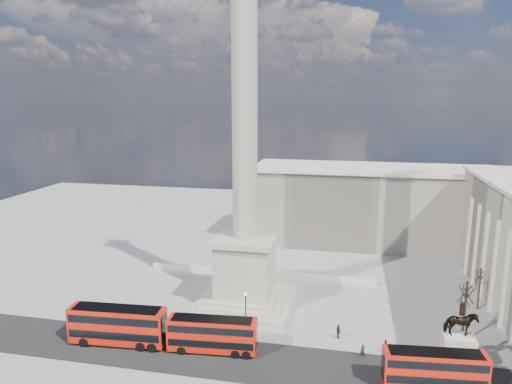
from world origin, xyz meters
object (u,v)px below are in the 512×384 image
object	(u,v)px
red_bus_c	(435,369)
pedestrian_standing	(385,346)
nelsons_column	(245,223)
red_bus_b	(213,334)
pedestrian_crossing	(338,331)
equestrian_statue	(458,349)
victorian_lamp	(245,309)
pedestrian_walking	(363,351)
red_bus_a	(118,325)

from	to	relation	value
red_bus_c	pedestrian_standing	world-z (taller)	red_bus_c
nelsons_column	pedestrian_standing	distance (m)	25.28
nelsons_column	red_bus_b	world-z (taller)	nelsons_column
red_bus_b	pedestrian_crossing	distance (m)	16.53
pedestrian_crossing	red_bus_c	bearing A→B (deg)	-165.94
red_bus_c	equestrian_statue	bearing A→B (deg)	42.69
victorian_lamp	pedestrian_walking	size ratio (longest dim) A/B	3.39
pedestrian_walking	red_bus_b	bearing A→B (deg)	-162.25
equestrian_statue	pedestrian_walking	xyz separation A→B (m)	(-10.38, 1.25, -2.26)
red_bus_a	pedestrian_walking	xyz separation A→B (m)	(30.49, 3.11, -1.76)
equestrian_statue	pedestrian_walking	bearing A→B (deg)	173.13
red_bus_a	red_bus_b	distance (m)	12.33
pedestrian_crossing	pedestrian_walking	bearing A→B (deg)	-179.65
victorian_lamp	equestrian_statue	size ratio (longest dim) A/B	0.66
nelsons_column	victorian_lamp	world-z (taller)	nelsons_column
nelsons_column	red_bus_a	bearing A→B (deg)	-132.17
victorian_lamp	equestrian_statue	distance (m)	25.97
red_bus_a	pedestrian_walking	size ratio (longest dim) A/B	7.27
red_bus_a	equestrian_statue	distance (m)	40.92
red_bus_c	nelsons_column	bearing A→B (deg)	141.40
red_bus_b	pedestrian_standing	distance (m)	21.42
red_bus_a	victorian_lamp	world-z (taller)	victorian_lamp
pedestrian_walking	red_bus_a	bearing A→B (deg)	-163.95
red_bus_a	equestrian_statue	size ratio (longest dim) A/B	1.40
red_bus_b	red_bus_c	bearing A→B (deg)	-9.60
red_bus_c	pedestrian_standing	bearing A→B (deg)	120.30
red_bus_a	red_bus_b	bearing A→B (deg)	-0.56
red_bus_c	pedestrian_crossing	size ratio (longest dim) A/B	5.87
red_bus_c	pedestrian_crossing	distance (m)	13.64
nelsons_column	pedestrian_walking	xyz separation A→B (m)	(17.25, -11.50, -12.06)
red_bus_b	victorian_lamp	world-z (taller)	victorian_lamp
pedestrian_standing	pedestrian_crossing	xyz separation A→B (m)	(-5.79, 2.18, 0.13)
equestrian_statue	pedestrian_walking	distance (m)	10.70
victorian_lamp	pedestrian_crossing	xyz separation A→B (m)	(12.22, 1.19, -2.49)
red_bus_a	equestrian_statue	world-z (taller)	equestrian_statue
red_bus_a	pedestrian_standing	world-z (taller)	red_bus_a
red_bus_b	victorian_lamp	size ratio (longest dim) A/B	1.92
nelsons_column	victorian_lamp	bearing A→B (deg)	-76.94
red_bus_b	pedestrian_walking	world-z (taller)	red_bus_b
red_bus_c	victorian_lamp	bearing A→B (deg)	156.27
red_bus_b	nelsons_column	bearing A→B (deg)	81.41
equestrian_statue	victorian_lamp	bearing A→B (deg)	170.82
equestrian_statue	pedestrian_crossing	distance (m)	14.61
nelsons_column	pedestrian_walking	size ratio (longest dim) A/B	29.05
pedestrian_walking	pedestrian_standing	bearing A→B (deg)	44.79
pedestrian_standing	red_bus_a	bearing A→B (deg)	-0.18
red_bus_a	pedestrian_standing	distance (m)	33.66
red_bus_a	pedestrian_crossing	xyz separation A→B (m)	(27.45, 7.19, -1.68)
red_bus_a	pedestrian_walking	distance (m)	30.70
red_bus_a	equestrian_statue	xyz separation A→B (m)	(40.87, 1.86, 0.50)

